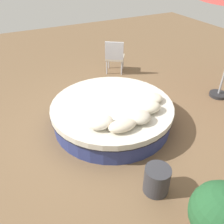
% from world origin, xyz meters
% --- Properties ---
extents(ground_plane, '(16.00, 16.00, 0.00)m').
position_xyz_m(ground_plane, '(0.00, 0.00, 0.00)').
color(ground_plane, brown).
extents(round_bed, '(2.53, 2.53, 0.49)m').
position_xyz_m(round_bed, '(0.00, 0.00, 0.25)').
color(round_bed, navy).
rests_on(round_bed, ground_plane).
extents(throw_pillow_0, '(0.47, 0.39, 0.20)m').
position_xyz_m(throw_pillow_0, '(-0.52, -0.57, 0.59)').
color(throw_pillow_0, silver).
rests_on(throw_pillow_0, round_bed).
extents(throw_pillow_1, '(0.53, 0.30, 0.19)m').
position_xyz_m(throw_pillow_1, '(-0.21, -0.82, 0.58)').
color(throw_pillow_1, beige).
rests_on(throw_pillow_1, round_bed).
extents(throw_pillow_2, '(0.42, 0.39, 0.20)m').
position_xyz_m(throw_pillow_2, '(0.19, -0.75, 0.59)').
color(throw_pillow_2, beige).
rests_on(throw_pillow_2, round_bed).
extents(throw_pillow_3, '(0.48, 0.33, 0.20)m').
position_xyz_m(throw_pillow_3, '(0.51, -0.57, 0.59)').
color(throw_pillow_3, beige).
rests_on(throw_pillow_3, round_bed).
extents(throw_pillow_4, '(0.50, 0.40, 0.15)m').
position_xyz_m(throw_pillow_4, '(0.76, -0.27, 0.56)').
color(throw_pillow_4, beige).
rests_on(throw_pillow_4, round_bed).
extents(patio_chair, '(0.71, 0.71, 0.98)m').
position_xyz_m(patio_chair, '(1.21, 2.22, 0.56)').
color(patio_chair, '#B7B7BC').
rests_on(patio_chair, ground_plane).
extents(planter, '(0.74, 0.74, 1.06)m').
position_xyz_m(planter, '(-0.06, -2.85, 0.58)').
color(planter, brown).
rests_on(planter, ground_plane).
extents(side_table, '(0.40, 0.40, 0.46)m').
position_xyz_m(side_table, '(-0.17, -1.84, 0.23)').
color(side_table, '#333338').
rests_on(side_table, ground_plane).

